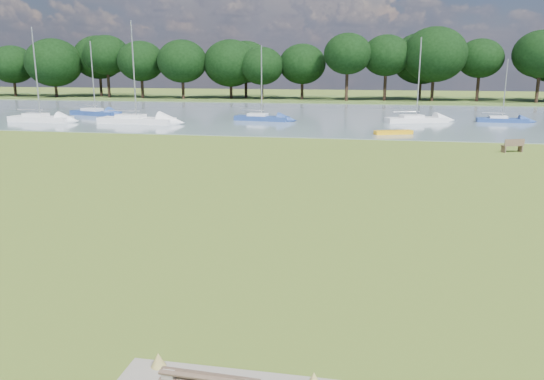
% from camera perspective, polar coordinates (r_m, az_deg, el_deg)
% --- Properties ---
extents(ground, '(220.00, 220.00, 0.00)m').
position_cam_1_polar(ground, '(22.38, 4.04, -2.08)').
color(ground, olive).
extents(river, '(220.00, 40.00, 0.10)m').
position_cam_1_polar(river, '(63.76, 8.57, 7.84)').
color(river, slate).
rests_on(river, ground).
extents(far_bank, '(220.00, 20.00, 0.40)m').
position_cam_1_polar(far_bank, '(93.66, 9.35, 9.52)').
color(far_bank, '#4C6626').
rests_on(far_bank, ground).
extents(riverbank_bench, '(1.59, 1.01, 0.94)m').
position_cam_1_polar(riverbank_bench, '(40.45, 24.50, 4.37)').
color(riverbank_bench, brown).
rests_on(riverbank_bench, ground).
extents(kayak, '(3.41, 1.95, 0.34)m').
position_cam_1_polar(kayak, '(47.42, 12.92, 6.07)').
color(kayak, orange).
rests_on(kayak, river).
extents(tree_line, '(125.26, 9.92, 12.00)m').
position_cam_1_polar(tree_line, '(90.23, 3.29, 14.06)').
color(tree_line, black).
rests_on(tree_line, far_bank).
extents(sailboat_0, '(7.99, 2.56, 10.15)m').
position_cam_1_polar(sailboat_0, '(56.83, -14.45, 7.51)').
color(sailboat_0, silver).
rests_on(sailboat_0, river).
extents(sailboat_2, '(6.81, 3.53, 8.55)m').
position_cam_1_polar(sailboat_2, '(67.33, -18.51, 8.05)').
color(sailboat_2, navy).
rests_on(sailboat_2, river).
extents(sailboat_3, '(5.12, 1.62, 6.47)m').
position_cam_1_polar(sailboat_3, '(61.02, 23.46, 7.08)').
color(sailboat_3, navy).
rests_on(sailboat_3, river).
extents(sailboat_4, '(6.66, 3.83, 8.61)m').
position_cam_1_polar(sailboat_4, '(57.99, 15.20, 7.51)').
color(sailboat_4, silver).
rests_on(sailboat_4, river).
extents(sailboat_6, '(6.03, 2.47, 7.88)m').
position_cam_1_polar(sailboat_6, '(57.64, -1.18, 7.93)').
color(sailboat_6, navy).
rests_on(sailboat_6, river).
extents(sailboat_7, '(6.83, 2.19, 9.64)m').
position_cam_1_polar(sailboat_7, '(61.64, -23.71, 7.24)').
color(sailboat_7, silver).
rests_on(sailboat_7, river).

